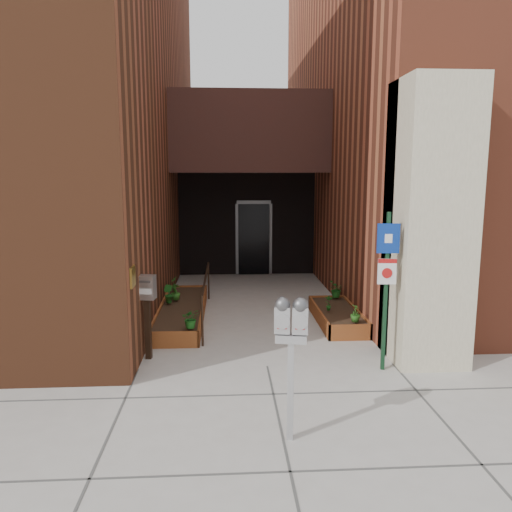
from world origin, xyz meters
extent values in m
plane|color=#9E9991|center=(0.00, 0.00, 0.00)|extent=(80.00, 80.00, 0.00)
cube|color=brown|center=(-6.00, 6.70, 5.00)|extent=(8.00, 14.60, 10.00)
cube|color=#98442C|center=(6.00, 7.15, 5.00)|extent=(8.00, 13.70, 10.00)
cube|color=#BCB291|center=(2.55, 0.20, 2.20)|extent=(1.10, 1.20, 4.40)
cube|color=#321A16|center=(0.00, 6.00, 4.00)|extent=(4.20, 2.00, 2.00)
cube|color=black|center=(0.00, 7.40, 1.50)|extent=(4.00, 0.30, 3.00)
cube|color=black|center=(0.20, 7.22, 1.05)|extent=(0.90, 0.06, 2.10)
cube|color=#B79338|center=(-1.99, -0.20, 1.50)|extent=(0.04, 0.30, 0.30)
cube|color=brown|center=(-1.55, 0.92, 0.15)|extent=(0.90, 0.04, 0.30)
cube|color=brown|center=(-1.55, 4.48, 0.15)|extent=(0.90, 0.04, 0.30)
cube|color=brown|center=(-1.98, 2.70, 0.15)|extent=(0.04, 3.60, 0.30)
cube|color=brown|center=(-1.12, 2.70, 0.15)|extent=(0.04, 3.60, 0.30)
cube|color=black|center=(-1.55, 2.70, 0.13)|extent=(0.82, 3.52, 0.26)
cube|color=brown|center=(1.60, 1.12, 0.15)|extent=(0.80, 0.04, 0.30)
cube|color=brown|center=(1.60, 3.28, 0.15)|extent=(0.80, 0.04, 0.30)
cube|color=brown|center=(1.22, 2.20, 0.15)|extent=(0.04, 2.20, 0.30)
cube|color=brown|center=(1.98, 2.20, 0.15)|extent=(0.04, 2.20, 0.30)
cube|color=black|center=(1.60, 2.20, 0.13)|extent=(0.72, 2.12, 0.26)
cylinder|color=black|center=(-1.05, 1.00, 0.45)|extent=(0.04, 0.04, 0.90)
cylinder|color=black|center=(-1.05, 4.30, 0.45)|extent=(0.04, 0.04, 0.90)
cylinder|color=black|center=(-1.05, 2.65, 0.88)|extent=(0.04, 3.30, 0.04)
cube|color=#B0B0B3|center=(0.08, -2.17, 0.57)|extent=(0.08, 0.08, 1.15)
cube|color=#B0B0B3|center=(0.08, -2.17, 1.20)|extent=(0.36, 0.20, 0.09)
cube|color=#B0B0B3|center=(-0.02, -2.15, 1.40)|extent=(0.19, 0.14, 0.30)
sphere|color=#59595B|center=(-0.02, -2.15, 1.57)|extent=(0.17, 0.17, 0.17)
cube|color=white|center=(-0.03, -2.21, 1.43)|extent=(0.10, 0.03, 0.06)
cube|color=#B21414|center=(-0.03, -2.21, 1.33)|extent=(0.10, 0.03, 0.03)
cube|color=#B0B0B3|center=(0.17, -2.18, 1.40)|extent=(0.19, 0.14, 0.30)
sphere|color=#59595B|center=(0.17, -2.18, 1.57)|extent=(0.17, 0.17, 0.17)
cube|color=white|center=(0.16, -2.24, 1.43)|extent=(0.10, 0.03, 0.06)
cube|color=#B21414|center=(0.16, -2.24, 1.33)|extent=(0.10, 0.03, 0.03)
cube|color=#13361E|center=(1.76, -0.22, 1.21)|extent=(0.06, 0.06, 2.43)
cube|color=navy|center=(1.76, -0.25, 2.04)|extent=(0.33, 0.05, 0.44)
cube|color=white|center=(1.76, -0.26, 2.04)|extent=(0.11, 0.02, 0.13)
cube|color=white|center=(1.76, -0.25, 1.54)|extent=(0.28, 0.05, 0.39)
cube|color=#B21414|center=(1.76, -0.26, 1.70)|extent=(0.28, 0.04, 0.07)
cylinder|color=#B21414|center=(1.76, -0.27, 1.52)|extent=(0.15, 0.03, 0.15)
cube|color=black|center=(-1.90, 0.46, 0.50)|extent=(0.11, 0.11, 1.01)
cube|color=#ACACAE|center=(-1.90, 0.46, 1.19)|extent=(0.30, 0.24, 0.38)
cube|color=#59595B|center=(-1.92, 0.36, 1.30)|extent=(0.20, 0.04, 0.04)
cube|color=white|center=(-1.92, 0.36, 1.15)|extent=(0.22, 0.04, 0.09)
imported|color=#1B5C1A|center=(-1.25, 1.10, 0.48)|extent=(0.35, 0.35, 0.35)
imported|color=#195418|center=(-1.85, 2.87, 0.49)|extent=(0.29, 0.29, 0.38)
imported|color=#29611B|center=(-1.72, 3.12, 0.48)|extent=(0.23, 0.23, 0.35)
imported|color=#26611B|center=(-1.84, 3.97, 0.46)|extent=(0.21, 0.21, 0.33)
imported|color=#275B1A|center=(1.73, 1.30, 0.46)|extent=(0.19, 0.19, 0.32)
imported|color=#1A5317|center=(1.40, 2.08, 0.46)|extent=(0.21, 0.21, 0.31)
imported|color=#185618|center=(1.77, 3.10, 0.48)|extent=(0.45, 0.45, 0.36)
camera|label=1|loc=(-0.63, -7.39, 2.99)|focal=35.00mm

